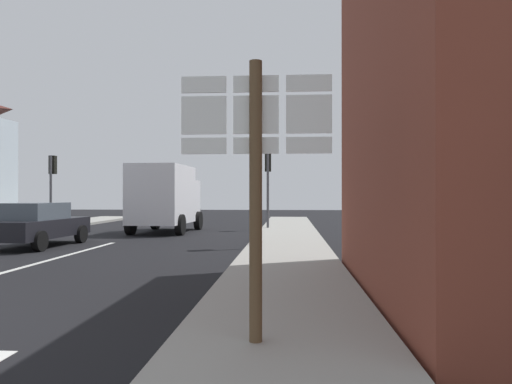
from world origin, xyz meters
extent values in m
plane|color=black|center=(0.00, 10.00, 0.00)|extent=(80.00, 80.00, 0.00)
cube|color=gray|center=(6.28, 8.00, 0.07)|extent=(2.58, 44.00, 0.14)
cube|color=silver|center=(0.00, 6.00, 0.01)|extent=(0.16, 12.00, 0.01)
cube|color=black|center=(-2.09, 10.62, 0.62)|extent=(1.91, 4.27, 0.60)
cube|color=#47515B|center=(-2.10, 10.37, 1.19)|extent=(1.63, 2.16, 0.55)
cylinder|color=black|center=(-2.91, 12.01, 0.32)|extent=(0.24, 0.65, 0.64)
cylinder|color=black|center=(-1.17, 11.94, 0.32)|extent=(0.24, 0.65, 0.64)
cylinder|color=black|center=(-1.27, 9.24, 0.32)|extent=(0.24, 0.65, 0.64)
cube|color=silver|center=(0.62, 16.36, 1.75)|extent=(2.34, 3.78, 2.60)
cube|color=silver|center=(0.72, 18.86, 1.45)|extent=(2.14, 1.38, 2.00)
cube|color=#47515B|center=(0.72, 18.91, 2.25)|extent=(1.76, 0.17, 0.70)
cylinder|color=black|center=(-0.38, 18.85, 0.45)|extent=(0.31, 0.91, 0.90)
cylinder|color=black|center=(1.82, 18.77, 0.45)|extent=(0.31, 0.91, 0.90)
cylinder|color=black|center=(-0.51, 15.46, 0.45)|extent=(0.31, 0.91, 0.90)
cylinder|color=black|center=(1.69, 15.37, 0.45)|extent=(0.31, 0.91, 0.90)
cylinder|color=brown|center=(5.97, 0.19, 1.60)|extent=(0.14, 0.14, 3.20)
cube|color=white|center=(5.39, 0.24, 2.96)|extent=(0.50, 0.03, 0.18)
cube|color=black|center=(5.39, 0.26, 2.96)|extent=(0.43, 0.01, 0.13)
cube|color=white|center=(5.39, 0.24, 2.62)|extent=(0.50, 0.03, 0.42)
cube|color=black|center=(5.39, 0.26, 2.62)|extent=(0.43, 0.01, 0.32)
cube|color=white|center=(5.39, 0.24, 2.28)|extent=(0.50, 0.03, 0.18)
cube|color=black|center=(5.39, 0.26, 2.28)|extent=(0.43, 0.01, 0.13)
cube|color=white|center=(5.97, 0.24, 2.96)|extent=(0.50, 0.03, 0.18)
cube|color=black|center=(5.97, 0.26, 2.96)|extent=(0.43, 0.01, 0.13)
cube|color=white|center=(5.97, 0.24, 2.62)|extent=(0.50, 0.03, 0.42)
cube|color=black|center=(5.97, 0.26, 2.62)|extent=(0.43, 0.01, 0.32)
cube|color=white|center=(5.97, 0.24, 2.28)|extent=(0.50, 0.03, 0.18)
cube|color=black|center=(5.97, 0.26, 2.28)|extent=(0.43, 0.01, 0.13)
cube|color=white|center=(6.55, 0.24, 2.96)|extent=(0.50, 0.03, 0.18)
cube|color=black|center=(6.55, 0.26, 2.96)|extent=(0.43, 0.01, 0.13)
cube|color=white|center=(6.55, 0.24, 2.62)|extent=(0.50, 0.03, 0.42)
cube|color=black|center=(6.55, 0.26, 2.62)|extent=(0.43, 0.01, 0.32)
cube|color=white|center=(6.55, 0.24, 2.28)|extent=(0.50, 0.03, 0.18)
cube|color=black|center=(6.55, 0.26, 2.28)|extent=(0.43, 0.01, 0.13)
cylinder|color=#47474C|center=(-5.29, 17.83, 1.83)|extent=(0.12, 0.12, 3.66)
cube|color=black|center=(-5.29, 18.03, 3.21)|extent=(0.30, 0.28, 0.90)
sphere|color=#360303|center=(-5.29, 18.17, 3.48)|extent=(0.18, 0.18, 0.18)
sphere|color=#3C2303|center=(-5.29, 18.17, 3.20)|extent=(0.18, 0.18, 0.18)
sphere|color=#0CA526|center=(-5.29, 18.17, 2.92)|extent=(0.18, 0.18, 0.18)
cylinder|color=#47474C|center=(5.29, 10.55, 1.74)|extent=(0.12, 0.12, 3.48)
cube|color=black|center=(5.29, 10.75, 3.03)|extent=(0.30, 0.28, 0.90)
sphere|color=#360303|center=(5.29, 10.89, 3.30)|extent=(0.18, 0.18, 0.18)
sphere|color=#3C2303|center=(5.29, 10.89, 3.02)|extent=(0.18, 0.18, 0.18)
sphere|color=#0CA526|center=(5.29, 10.89, 2.74)|extent=(0.18, 0.18, 0.18)
cylinder|color=#47474C|center=(5.29, 18.45, 1.89)|extent=(0.12, 0.12, 3.77)
cube|color=black|center=(5.29, 18.65, 3.32)|extent=(0.30, 0.28, 0.90)
sphere|color=#360303|center=(5.29, 18.79, 3.59)|extent=(0.18, 0.18, 0.18)
sphere|color=#3C2303|center=(5.29, 18.79, 3.31)|extent=(0.18, 0.18, 0.18)
sphere|color=#0CA526|center=(5.29, 18.79, 3.03)|extent=(0.18, 0.18, 0.18)
camera|label=1|loc=(6.34, -5.08, 1.74)|focal=34.05mm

